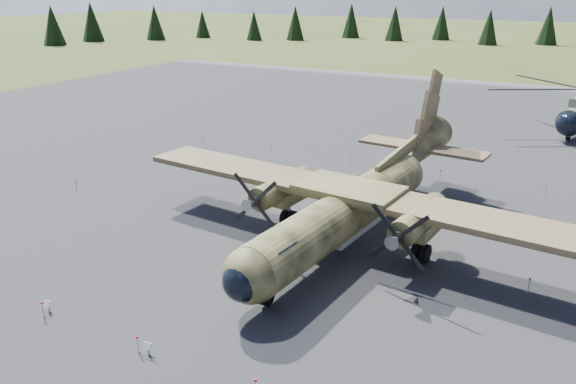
% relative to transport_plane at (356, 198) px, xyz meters
% --- Properties ---
extents(ground, '(500.00, 500.00, 0.00)m').
position_rel_transport_plane_xyz_m(ground, '(-6.03, -1.90, -2.81)').
color(ground, '#505626').
rests_on(ground, ground).
extents(apron, '(120.00, 120.00, 0.04)m').
position_rel_transport_plane_xyz_m(apron, '(-6.03, 8.10, -2.81)').
color(apron, '#58585D').
rests_on(apron, ground).
extents(transport_plane, '(29.74, 26.91, 9.78)m').
position_rel_transport_plane_xyz_m(transport_plane, '(0.00, 0.00, 0.00)').
color(transport_plane, '#37391E').
rests_on(transport_plane, ground).
extents(info_placard_left, '(0.42, 0.18, 0.66)m').
position_rel_transport_plane_xyz_m(info_placard_left, '(-10.15, -15.00, -2.37)').
color(info_placard_left, gray).
rests_on(info_placard_left, ground).
extents(info_placard_right, '(0.43, 0.22, 0.64)m').
position_rel_transport_plane_xyz_m(info_placard_right, '(-3.52, -15.34, -2.38)').
color(info_placard_right, gray).
rests_on(info_placard_right, ground).
extents(barrier_fence, '(33.12, 29.62, 0.85)m').
position_rel_transport_plane_xyz_m(barrier_fence, '(-6.49, -1.97, -2.30)').
color(barrier_fence, silver).
rests_on(barrier_fence, ground).
extents(treeline, '(298.21, 291.35, 11.00)m').
position_rel_transport_plane_xyz_m(treeline, '(-6.69, 1.64, 1.94)').
color(treeline, black).
rests_on(treeline, ground).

